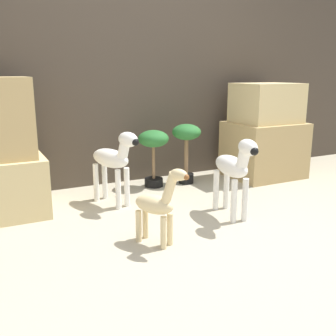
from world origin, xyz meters
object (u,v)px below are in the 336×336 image
zebra_left (114,159)px  potted_palm_front (186,140)px  giraffe_figurine (158,205)px  potted_palm_back (153,146)px  zebra_right (234,168)px

zebra_left → potted_palm_front: 0.91m
giraffe_figurine → potted_palm_front: potted_palm_front is taller
potted_palm_front → potted_palm_back: 0.34m
zebra_left → potted_palm_back: 0.63m
giraffe_figurine → potted_palm_back: bearing=66.6°
zebra_left → zebra_right: bearing=-43.9°
zebra_left → potted_palm_front: (0.85, 0.31, 0.05)m
potted_palm_front → giraffe_figurine: bearing=-126.3°
zebra_right → giraffe_figurine: bearing=-165.5°
zebra_left → potted_palm_front: size_ratio=1.07×
zebra_right → zebra_left: same height
potted_palm_front → zebra_left: bearing=-159.9°
giraffe_figurine → zebra_right: bearing=14.5°
zebra_right → potted_palm_back: zebra_right is taller
zebra_left → giraffe_figurine: size_ratio=1.21×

